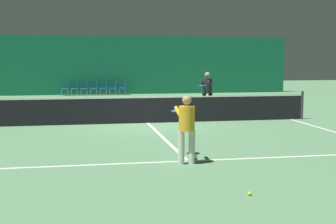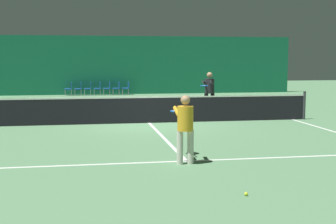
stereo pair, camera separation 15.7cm
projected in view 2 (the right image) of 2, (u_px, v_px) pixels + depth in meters
ground_plane at (149, 123)px, 16.80m from camera, size 60.00×60.00×0.00m
backdrop_curtain at (121, 65)px, 30.26m from camera, size 23.00×0.12×3.76m
court_line_baseline_far at (123, 97)px, 28.44m from camera, size 11.00×0.10×0.00m
court_line_service_far at (132, 105)px, 23.06m from camera, size 8.25×0.10×0.00m
court_line_service_near at (186, 161)px, 10.53m from camera, size 8.25×0.10×0.00m
court_line_sideline_right at (293, 119)px, 17.73m from camera, size 0.10×23.80×0.00m
court_line_centre at (149, 123)px, 16.80m from camera, size 0.10×12.80×0.00m
tennis_net at (149, 109)px, 16.74m from camera, size 12.00×0.10×1.07m
player_near at (185, 124)px, 10.19m from camera, size 0.38×1.28×1.51m
player_far at (209, 89)px, 19.63m from camera, size 0.95×1.39×1.74m
courtside_chair_0 at (69, 88)px, 29.33m from camera, size 0.44×0.44×0.84m
courtside_chair_1 at (79, 88)px, 29.43m from camera, size 0.44×0.44×0.84m
courtside_chair_2 at (89, 88)px, 29.53m from camera, size 0.44×0.44×0.84m
courtside_chair_3 at (98, 87)px, 29.63m from camera, size 0.44×0.44×0.84m
courtside_chair_4 at (108, 87)px, 29.73m from camera, size 0.44×0.44×0.84m
courtside_chair_5 at (117, 87)px, 29.84m from camera, size 0.44×0.44×0.84m
courtside_chair_6 at (127, 87)px, 29.94m from camera, size 0.44×0.44×0.84m
tennis_ball at (246, 194)px, 7.85m from camera, size 0.07×0.07×0.07m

